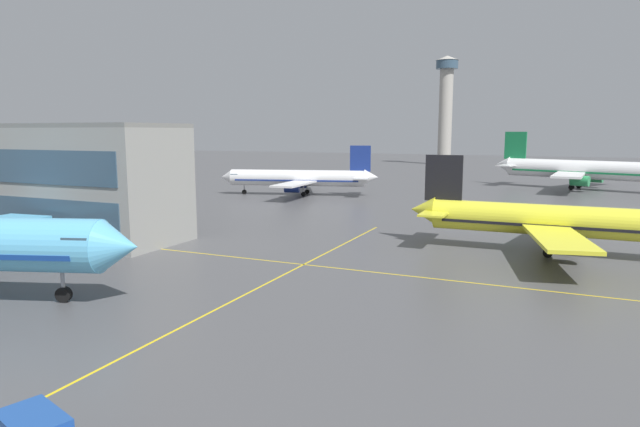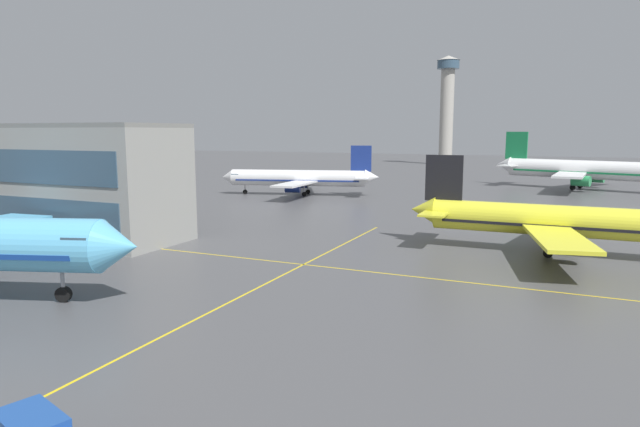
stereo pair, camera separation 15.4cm
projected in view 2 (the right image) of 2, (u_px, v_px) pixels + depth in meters
airliner_second_row at (563, 222)px, 57.14m from camera, size 32.96×28.53×10.28m
airliner_third_row at (300, 178)px, 110.81m from camera, size 32.12×27.38×10.14m
airliner_far_left_stand at (585, 170)px, 121.23m from camera, size 40.56×34.62×12.85m
taxiway_markings at (178, 329)px, 35.90m from camera, size 131.46×84.27×0.01m
control_tower at (447, 103)px, 211.13m from camera, size 8.82×8.82×41.77m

